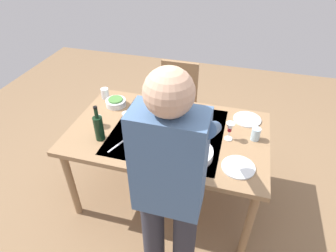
% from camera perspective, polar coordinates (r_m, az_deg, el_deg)
% --- Properties ---
extents(ground_plane, '(6.00, 6.00, 0.00)m').
position_cam_1_polar(ground_plane, '(2.82, -0.00, -13.29)').
color(ground_plane, '#846647').
extents(dining_table, '(1.57, 0.96, 0.76)m').
position_cam_1_polar(dining_table, '(2.33, -0.00, -2.41)').
color(dining_table, '#93704C').
rests_on(dining_table, ground_plane).
extents(chair_near, '(0.40, 0.40, 0.91)m').
position_cam_1_polar(chair_near, '(3.13, 1.83, 5.47)').
color(chair_near, brown).
rests_on(chair_near, ground_plane).
extents(person_server, '(0.42, 0.61, 1.69)m').
position_cam_1_polar(person_server, '(1.58, 0.32, -12.58)').
color(person_server, '#2D2D38').
rests_on(person_server, ground_plane).
extents(wine_bottle, '(0.07, 0.07, 0.30)m').
position_cam_1_polar(wine_bottle, '(2.20, -13.66, -0.26)').
color(wine_bottle, black).
rests_on(wine_bottle, dining_table).
extents(wine_glass_left, '(0.07, 0.07, 0.15)m').
position_cam_1_polar(wine_glass_left, '(2.19, 12.26, -0.42)').
color(wine_glass_left, white).
rests_on(wine_glass_left, dining_table).
extents(water_cup_near_left, '(0.07, 0.07, 0.10)m').
position_cam_1_polar(water_cup_near_left, '(2.36, -8.22, 1.55)').
color(water_cup_near_left, silver).
rests_on(water_cup_near_left, dining_table).
extents(water_cup_near_right, '(0.07, 0.07, 0.10)m').
position_cam_1_polar(water_cup_near_right, '(2.27, 17.10, -1.55)').
color(water_cup_near_right, silver).
rests_on(water_cup_near_right, dining_table).
extents(water_cup_far_left, '(0.07, 0.07, 0.09)m').
position_cam_1_polar(water_cup_far_left, '(2.38, -13.81, 0.89)').
color(water_cup_far_left, silver).
rests_on(water_cup_far_left, dining_table).
extents(water_cup_far_right, '(0.07, 0.07, 0.10)m').
position_cam_1_polar(water_cup_far_right, '(2.74, -12.47, 6.36)').
color(water_cup_far_right, silver).
rests_on(water_cup_far_right, dining_table).
extents(serving_bowl_pasta, '(0.30, 0.30, 0.07)m').
position_cam_1_polar(serving_bowl_pasta, '(2.05, 4.85, -5.27)').
color(serving_bowl_pasta, silver).
rests_on(serving_bowl_pasta, dining_table).
extents(side_bowl_salad, '(0.18, 0.18, 0.07)m').
position_cam_1_polar(side_bowl_salad, '(2.62, -10.39, 4.71)').
color(side_bowl_salad, silver).
rests_on(side_bowl_salad, dining_table).
extents(side_bowl_bread, '(0.16, 0.16, 0.07)m').
position_cam_1_polar(side_bowl_bread, '(2.27, 1.01, -0.19)').
color(side_bowl_bread, silver).
rests_on(side_bowl_bread, dining_table).
extents(dinner_plate_near, '(0.23, 0.23, 0.01)m').
position_cam_1_polar(dinner_plate_near, '(2.03, 13.86, -7.97)').
color(dinner_plate_near, silver).
rests_on(dinner_plate_near, dining_table).
extents(dinner_plate_far, '(0.23, 0.23, 0.01)m').
position_cam_1_polar(dinner_plate_far, '(2.49, 15.54, 1.30)').
color(dinner_plate_far, silver).
rests_on(dinner_plate_far, dining_table).
extents(table_knife, '(0.08, 0.19, 0.00)m').
position_cam_1_polar(table_knife, '(2.50, 2.53, 2.75)').
color(table_knife, silver).
rests_on(table_knife, dining_table).
extents(table_fork, '(0.08, 0.17, 0.00)m').
position_cam_1_polar(table_fork, '(2.18, -10.21, -3.91)').
color(table_fork, silver).
rests_on(table_fork, dining_table).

